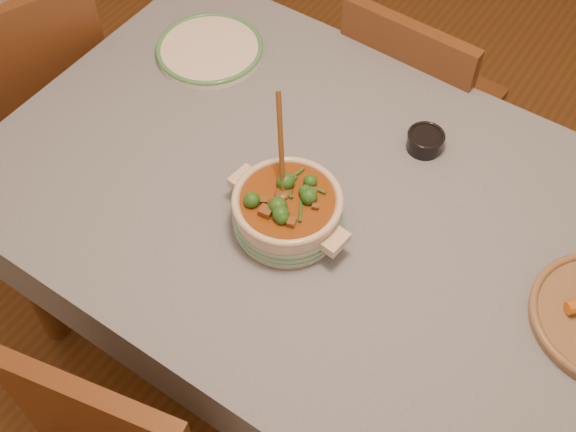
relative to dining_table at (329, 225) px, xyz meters
The scene contains 7 objects.
floor 0.66m from the dining_table, ahead, with size 4.50×4.50×0.00m, color #4E3116.
dining_table is the anchor object (origin of this frame).
stew_casserole 0.20m from the dining_table, 113.17° to the right, with size 0.32×0.27×0.29m.
white_plate 0.62m from the dining_table, 155.57° to the left, with size 0.39×0.39×0.03m.
condiment_bowl 0.32m from the dining_table, 70.07° to the left, with size 0.11×0.11×0.05m.
chair_far 0.67m from the dining_table, 98.07° to the left, with size 0.42×0.42×0.88m.
chair_left 1.09m from the dining_table, behind, with size 0.55×0.55×0.92m.
Camera 1 is at (0.50, -0.91, 2.10)m, focal length 45.00 mm.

